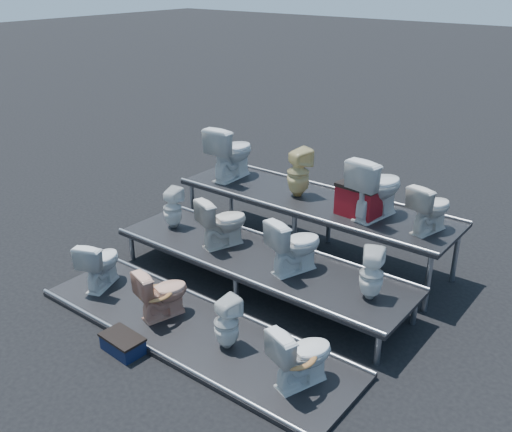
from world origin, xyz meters
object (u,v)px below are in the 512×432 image
Objects in this scene: toilet_0 at (100,263)px; toilet_2 at (226,323)px; toilet_6 at (295,245)px; toilet_9 at (298,172)px; toilet_11 at (430,208)px; red_crate at (361,201)px; step_stool at (123,345)px; toilet_5 at (223,222)px; toilet_8 at (231,152)px; toilet_1 at (162,292)px; toilet_4 at (173,208)px; toilet_3 at (302,355)px; toilet_10 at (376,187)px; toilet_7 at (372,274)px.

toilet_0 is 2.18m from toilet_2.
toilet_2 is 1.38m from toilet_6.
toilet_11 is (2.00, 0.00, -0.04)m from toilet_9.
toilet_11 is at bearing 8.29° from red_crate.
red_crate is at bearing -154.00° from toilet_0.
toilet_0 is 1.06× the size of toilet_11.
toilet_11 is 1.15× the size of red_crate.
red_crate is 1.16× the size of step_stool.
toilet_8 reaches higher than toilet_5.
toilet_1 is 1.08× the size of toilet_4.
toilet_8 is 2.34m from red_crate.
red_crate is (2.41, 2.54, 0.66)m from toilet_0.
toilet_3 reaches higher than step_stool.
toilet_10 is at bearing -87.79° from toilet_6.
toilet_5 reaches higher than step_stool.
toilet_8 reaches higher than toilet_3.
toilet_1 is at bearing 64.29° from toilet_11.
toilet_1 is at bearing 12.16° from toilet_2.
red_crate is at bearing -75.81° from toilet_7.
toilet_9 reaches higher than toilet_1.
toilet_11 is at bearing -113.49° from toilet_1.
toilet_5 is (-1.16, 1.30, 0.44)m from toilet_2.
toilet_11 reaches higher than step_stool.
toilet_9 is 1.50× the size of step_stool.
toilet_5 is at bearing -36.01° from toilet_2.
toilet_5 is at bearing 19.58° from toilet_6.
toilet_8 is at bearing 21.54° from toilet_9.
toilet_3 is 1.23× the size of red_crate.
toilet_6 is at bearing -32.81° from toilet_3.
toilet_9 is at bearing -54.13° from toilet_7.
toilet_5 reaches higher than toilet_4.
red_crate is 3.59m from step_stool.
red_crate is (-0.76, 2.54, 0.66)m from toilet_3.
red_crate reaches higher than toilet_0.
toilet_8 is at bearing -38.91° from toilet_2.
toilet_4 is at bearing -19.32° from toilet_2.
toilet_5 is at bearing -148.48° from toilet_0.
toilet_1 reaches higher than step_stool.
toilet_9 is at bearing -77.51° from toilet_1.
toilet_10 is (0.41, 1.30, 0.47)m from toilet_6.
toilet_5 reaches higher than toilet_7.
toilet_6 is at bearing -159.99° from toilet_5.
toilet_9 is at bearing -84.56° from toilet_5.
toilet_5 reaches higher than toilet_3.
toilet_5 is 0.97× the size of toilet_9.
toilet_7 reaches higher than toilet_2.
toilet_7 is 3.46m from toilet_8.
toilet_9 is at bearing -178.53° from red_crate.
toilet_9 is (1.30, 1.30, 0.46)m from toilet_4.
toilet_9 is (0.34, 1.30, 0.41)m from toilet_5.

